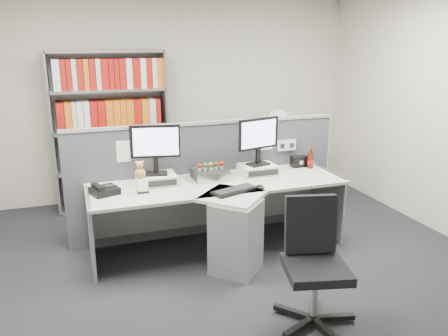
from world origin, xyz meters
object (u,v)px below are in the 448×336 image
object	(u,v)px
cola_bottle	(311,160)
desk_fan	(277,125)
desktop_pc	(210,174)
speaker	(299,161)
desk_calendar	(143,187)
desk_phone	(104,190)
filing_cabinet	(276,175)
desk	(226,215)
mouse	(260,187)
shelving_unit	(111,133)
keyboard	(235,190)
monitor_right	(259,137)
office_chair	(314,259)
monitor_left	(155,145)

from	to	relation	value
cola_bottle	desk_fan	size ratio (longest dim) A/B	0.45
desktop_pc	speaker	bearing A→B (deg)	5.52
desk_calendar	desk_phone	bearing A→B (deg)	167.40
cola_bottle	filing_cabinet	bearing A→B (deg)	87.00
desk	mouse	distance (m)	0.44
desk_calendar	shelving_unit	bearing A→B (deg)	94.13
cola_bottle	keyboard	bearing A→B (deg)	-155.33
desk	cola_bottle	size ratio (longest dim) A/B	10.77
mouse	desk_phone	bearing A→B (deg)	166.74
keyboard	desk_calendar	xyz separation A→B (m)	(-0.83, 0.26, 0.04)
desk_phone	shelving_unit	bearing A→B (deg)	81.96
desk	monitor_right	distance (m)	0.92
shelving_unit	desk_phone	bearing A→B (deg)	-98.04
speaker	desk_fan	size ratio (longest dim) A/B	0.35
desk_calendar	desk_fan	bearing A→B (deg)	32.13
desktop_pc	desk_fan	bearing A→B (deg)	39.26
filing_cabinet	office_chair	world-z (taller)	office_chair
speaker	desk_phone	bearing A→B (deg)	-173.25
desk	filing_cabinet	distance (m)	1.85
monitor_left	desktop_pc	xyz separation A→B (m)	(0.56, 0.00, -0.35)
desktop_pc	shelving_unit	bearing A→B (deg)	120.56
keyboard	cola_bottle	bearing A→B (deg)	24.67
keyboard	desk_fan	distance (m)	1.91
desk	keyboard	size ratio (longest dim) A/B	5.26
desktop_pc	monitor_right	bearing A→B (deg)	-0.48
office_chair	shelving_unit	bearing A→B (deg)	111.35
desk_phone	shelving_unit	distance (m)	1.64
shelving_unit	office_chair	size ratio (longest dim) A/B	2.08
cola_bottle	shelving_unit	distance (m)	2.51
monitor_left	desktop_pc	bearing A→B (deg)	0.46
desk	cola_bottle	distance (m)	1.27
office_chair	desk_fan	bearing A→B (deg)	70.77
desktop_pc	mouse	bearing A→B (deg)	-54.31
monitor_right	speaker	xyz separation A→B (m)	(0.56, 0.11, -0.34)
desk	desk_phone	size ratio (longest dim) A/B	8.87
desk_fan	desktop_pc	bearing A→B (deg)	-140.74
speaker	desk_fan	xyz separation A→B (m)	(0.15, 0.91, 0.25)
desk	desk_calendar	xyz separation A→B (m)	(-0.78, 0.16, 0.32)
desktop_pc	cola_bottle	size ratio (longest dim) A/B	1.50
desktop_pc	desk_fan	world-z (taller)	desk_fan
desk_phone	desk_fan	distance (m)	2.62
monitor_right	desk_phone	world-z (taller)	monitor_right
desk_phone	speaker	bearing A→B (deg)	6.75
keyboard	cola_bottle	xyz separation A→B (m)	(1.09, 0.50, 0.08)
mouse	shelving_unit	world-z (taller)	shelving_unit
shelving_unit	office_chair	bearing A→B (deg)	-68.65
mouse	desk_calendar	bearing A→B (deg)	166.53
desk	office_chair	world-z (taller)	office_chair
filing_cabinet	cola_bottle	bearing A→B (deg)	-93.00
speaker	office_chair	world-z (taller)	office_chair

